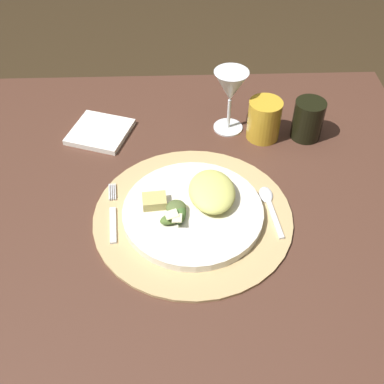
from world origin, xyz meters
TOP-DOWN VIEW (x-y plane):
  - ground_plane at (0.00, 0.00)m, footprint 6.00×6.00m
  - dining_table at (0.00, 0.00)m, footprint 1.12×0.87m
  - placemat at (0.04, -0.08)m, footprint 0.39×0.39m
  - dinner_plate at (0.04, -0.08)m, footprint 0.27×0.27m
  - pasta_serving at (0.08, -0.05)m, footprint 0.10×0.12m
  - salad_greens at (0.01, -0.10)m, footprint 0.06×0.07m
  - bread_piece at (-0.03, -0.07)m, footprint 0.05×0.04m
  - fork at (-0.12, -0.08)m, footprint 0.03×0.16m
  - spoon at (0.19, -0.06)m, footprint 0.03×0.14m
  - napkin at (-0.17, 0.19)m, footprint 0.16×0.16m
  - wine_glass at (0.13, 0.20)m, footprint 0.08×0.08m
  - amber_tumbler at (0.21, 0.17)m, footprint 0.08×0.08m
  - dark_tumbler at (0.31, 0.16)m, footprint 0.07×0.07m

SIDE VIEW (x-z plane):
  - ground_plane at x=0.00m, z-range 0.00..0.00m
  - dining_table at x=0.00m, z-range 0.21..0.94m
  - placemat at x=0.04m, z-range 0.73..0.73m
  - napkin at x=-0.17m, z-range 0.73..0.74m
  - fork at x=-0.12m, z-range 0.73..0.74m
  - spoon at x=0.19m, z-range 0.73..0.74m
  - dinner_plate at x=0.04m, z-range 0.73..0.75m
  - bread_piece at x=-0.03m, z-range 0.75..0.77m
  - salad_greens at x=0.01m, z-range 0.75..0.77m
  - pasta_serving at x=0.08m, z-range 0.75..0.79m
  - dark_tumbler at x=0.31m, z-range 0.73..0.82m
  - amber_tumbler at x=0.21m, z-range 0.73..0.82m
  - wine_glass at x=0.13m, z-range 0.76..0.91m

